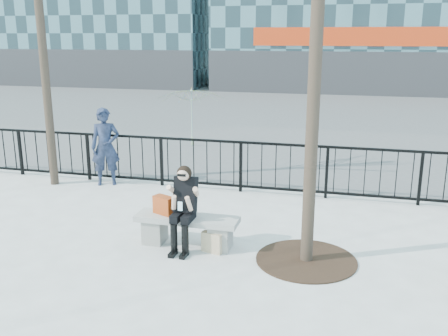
# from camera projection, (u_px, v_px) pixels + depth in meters

# --- Properties ---
(ground) EXTENTS (120.00, 120.00, 0.00)m
(ground) POSITION_uv_depth(u_px,v_px,m) (187.00, 245.00, 7.99)
(ground) COLOR #A1A19C
(ground) RESTS_ON ground
(street_surface) EXTENTS (60.00, 23.00, 0.01)m
(street_surface) POSITION_uv_depth(u_px,v_px,m) (296.00, 111.00, 22.02)
(street_surface) COLOR #474747
(street_surface) RESTS_ON ground
(railing) EXTENTS (14.00, 0.06, 1.10)m
(railing) POSITION_uv_depth(u_px,v_px,m) (232.00, 166.00, 10.65)
(railing) COLOR black
(railing) RESTS_ON ground
(tree_grate) EXTENTS (1.50, 1.50, 0.02)m
(tree_grate) POSITION_uv_depth(u_px,v_px,m) (306.00, 260.00, 7.43)
(tree_grate) COLOR black
(tree_grate) RESTS_ON ground
(bench_main) EXTENTS (1.65, 0.46, 0.49)m
(bench_main) POSITION_uv_depth(u_px,v_px,m) (187.00, 227.00, 7.91)
(bench_main) COLOR slate
(bench_main) RESTS_ON ground
(seated_woman) EXTENTS (0.50, 0.64, 1.34)m
(seated_woman) POSITION_uv_depth(u_px,v_px,m) (183.00, 209.00, 7.67)
(seated_woman) COLOR black
(seated_woman) RESTS_ON ground
(handbag) EXTENTS (0.39, 0.29, 0.29)m
(handbag) POSITION_uv_depth(u_px,v_px,m) (164.00, 205.00, 7.94)
(handbag) COLOR #9C3813
(handbag) RESTS_ON bench_main
(shopping_bag) EXTENTS (0.36, 0.21, 0.32)m
(shopping_bag) POSITION_uv_depth(u_px,v_px,m) (212.00, 242.00, 7.69)
(shopping_bag) COLOR beige
(shopping_bag) RESTS_ON ground
(standing_man) EXTENTS (0.75, 0.64, 1.73)m
(standing_man) POSITION_uv_depth(u_px,v_px,m) (105.00, 147.00, 11.05)
(standing_man) COLOR black
(standing_man) RESTS_ON ground
(vendor_umbrella) EXTENTS (2.02, 2.06, 1.78)m
(vendor_umbrella) POSITION_uv_depth(u_px,v_px,m) (191.00, 117.00, 14.88)
(vendor_umbrella) COLOR yellow
(vendor_umbrella) RESTS_ON ground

